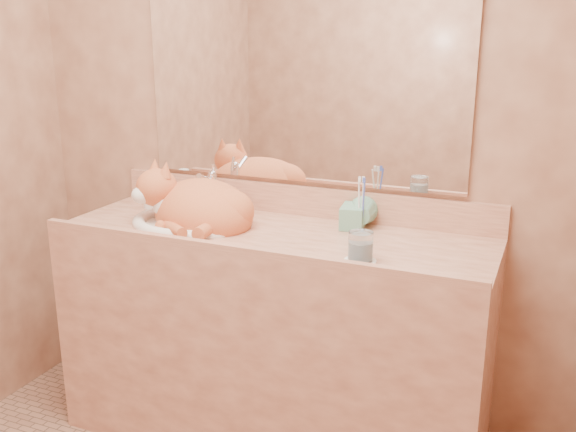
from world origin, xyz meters
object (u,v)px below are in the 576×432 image
at_px(toothbrush_cup, 361,218).
at_px(water_glass, 361,246).
at_px(vanity_counter, 273,338).
at_px(sink_basin, 190,206).
at_px(soap_dispenser, 351,207).
at_px(cat, 195,204).

bearing_deg(toothbrush_cup, water_glass, -73.28).
bearing_deg(water_glass, vanity_counter, 155.02).
relative_size(vanity_counter, toothbrush_cup, 14.50).
xyz_separation_m(vanity_counter, water_glass, (0.39, -0.18, 0.48)).
bearing_deg(sink_basin, toothbrush_cup, 20.56).
xyz_separation_m(soap_dispenser, toothbrush_cup, (0.03, 0.03, -0.04)).
bearing_deg(soap_dispenser, cat, -176.17).
bearing_deg(vanity_counter, sink_basin, -176.56).
distance_m(vanity_counter, toothbrush_cup, 0.58).
relative_size(cat, toothbrush_cup, 4.05).
height_order(toothbrush_cup, water_glass, same).
distance_m(soap_dispenser, toothbrush_cup, 0.06).
relative_size(vanity_counter, sink_basin, 3.51).
distance_m(toothbrush_cup, water_glass, 0.34).
xyz_separation_m(vanity_counter, sink_basin, (-0.33, -0.02, 0.50)).
xyz_separation_m(sink_basin, cat, (0.01, 0.01, 0.01)).
height_order(cat, soap_dispenser, cat).
relative_size(vanity_counter, cat, 3.58).
height_order(vanity_counter, sink_basin, sink_basin).
bearing_deg(toothbrush_cup, vanity_counter, -153.87).
distance_m(vanity_counter, sink_basin, 0.60).
xyz_separation_m(cat, toothbrush_cup, (0.61, 0.15, -0.03)).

